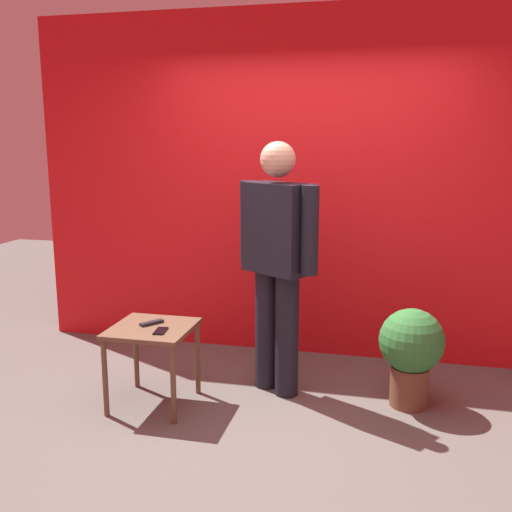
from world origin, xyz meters
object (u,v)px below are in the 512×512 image
object	(u,v)px
side_table	(152,338)
tv_remote	(152,323)
cell_phone	(161,331)
potted_plant	(411,349)
standing_person	(277,256)

from	to	relation	value
side_table	tv_remote	distance (m)	0.11
cell_phone	potted_plant	distance (m)	1.69
potted_plant	cell_phone	bearing A→B (deg)	-163.87
standing_person	cell_phone	bearing A→B (deg)	-143.25
tv_remote	potted_plant	xyz separation A→B (m)	(1.74, 0.34, -0.16)
cell_phone	side_table	bearing A→B (deg)	132.43
cell_phone	potted_plant	world-z (taller)	potted_plant
cell_phone	tv_remote	distance (m)	0.18
side_table	tv_remote	bearing A→B (deg)	114.04
standing_person	side_table	bearing A→B (deg)	-151.51
tv_remote	potted_plant	world-z (taller)	potted_plant
tv_remote	side_table	bearing A→B (deg)	-29.81
standing_person	potted_plant	xyz separation A→B (m)	(0.94, -0.04, -0.60)
cell_phone	tv_remote	world-z (taller)	tv_remote
standing_person	tv_remote	distance (m)	0.98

